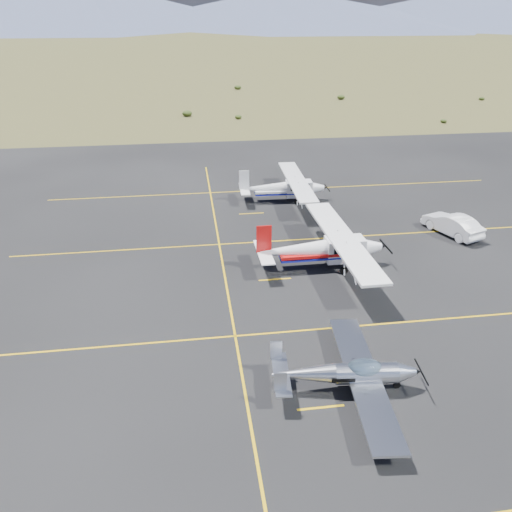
# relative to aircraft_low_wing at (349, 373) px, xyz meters

# --- Properties ---
(ground) EXTENTS (1600.00, 1600.00, 0.00)m
(ground) POSITION_rel_aircraft_low_wing_xyz_m (1.59, 2.60, -0.90)
(ground) COLOR #383D1C
(ground) RESTS_ON ground
(apron) EXTENTS (72.00, 72.00, 0.02)m
(apron) POSITION_rel_aircraft_low_wing_xyz_m (1.59, 9.60, -0.90)
(apron) COLOR black
(apron) RESTS_ON ground
(aircraft_low_wing) EXTENTS (6.25, 8.68, 1.88)m
(aircraft_low_wing) POSITION_rel_aircraft_low_wing_xyz_m (0.00, 0.00, 0.00)
(aircraft_low_wing) COLOR silver
(aircraft_low_wing) RESTS_ON apron
(aircraft_cessna) EXTENTS (7.28, 12.14, 3.09)m
(aircraft_cessna) POSITION_rel_aircraft_low_wing_xyz_m (1.82, 11.32, 0.47)
(aircraft_cessna) COLOR white
(aircraft_cessna) RESTS_ON apron
(aircraft_plain) EXTENTS (6.55, 10.94, 2.77)m
(aircraft_plain) POSITION_rel_aircraft_low_wing_xyz_m (1.70, 23.65, 0.33)
(aircraft_plain) COLOR white
(aircraft_plain) RESTS_ON apron
(sedan) EXTENTS (3.09, 4.89, 1.52)m
(sedan) POSITION_rel_aircraft_low_wing_xyz_m (12.51, 15.04, -0.13)
(sedan) COLOR white
(sedan) RESTS_ON apron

